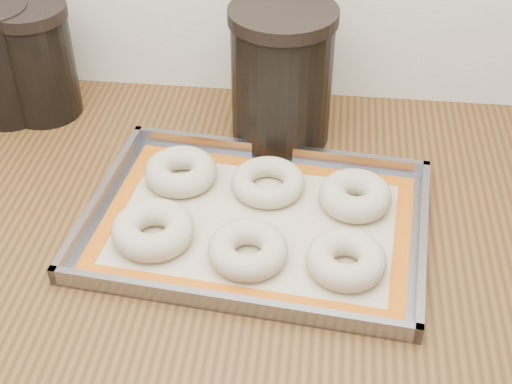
# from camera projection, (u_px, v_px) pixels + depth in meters

# --- Properties ---
(countertop) EXTENTS (3.06, 0.68, 0.04)m
(countertop) POSITION_uv_depth(u_px,v_px,m) (137.00, 210.00, 1.04)
(countertop) COLOR brown
(countertop) RESTS_ON cabinet
(baking_tray) EXTENTS (0.49, 0.37, 0.03)m
(baking_tray) POSITION_uv_depth(u_px,v_px,m) (256.00, 222.00, 0.98)
(baking_tray) COLOR gray
(baking_tray) RESTS_ON countertop
(baking_mat) EXTENTS (0.45, 0.33, 0.00)m
(baking_mat) POSITION_uv_depth(u_px,v_px,m) (256.00, 223.00, 0.98)
(baking_mat) COLOR #C6B793
(baking_mat) RESTS_ON baking_tray
(bagel_front_left) EXTENTS (0.11, 0.11, 0.04)m
(bagel_front_left) POSITION_uv_depth(u_px,v_px,m) (153.00, 230.00, 0.94)
(bagel_front_left) COLOR #C5B599
(bagel_front_left) RESTS_ON baking_mat
(bagel_front_mid) EXTENTS (0.12, 0.12, 0.04)m
(bagel_front_mid) POSITION_uv_depth(u_px,v_px,m) (248.00, 250.00, 0.92)
(bagel_front_mid) COLOR #C5B599
(bagel_front_mid) RESTS_ON baking_mat
(bagel_front_right) EXTENTS (0.11, 0.11, 0.04)m
(bagel_front_right) POSITION_uv_depth(u_px,v_px,m) (346.00, 260.00, 0.90)
(bagel_front_right) COLOR #C5B599
(bagel_front_right) RESTS_ON baking_mat
(bagel_back_left) EXTENTS (0.12, 0.12, 0.04)m
(bagel_back_left) POSITION_uv_depth(u_px,v_px,m) (181.00, 172.00, 1.04)
(bagel_back_left) COLOR #C5B599
(bagel_back_left) RESTS_ON baking_mat
(bagel_back_mid) EXTENTS (0.12, 0.12, 0.03)m
(bagel_back_mid) POSITION_uv_depth(u_px,v_px,m) (268.00, 182.00, 1.03)
(bagel_back_mid) COLOR #C5B599
(bagel_back_mid) RESTS_ON baking_mat
(bagel_back_right) EXTENTS (0.11, 0.11, 0.04)m
(bagel_back_right) POSITION_uv_depth(u_px,v_px,m) (355.00, 196.00, 1.00)
(bagel_back_right) COLOR #C5B599
(bagel_back_right) RESTS_ON baking_mat
(canister_left) EXTENTS (0.12, 0.12, 0.19)m
(canister_left) POSITION_uv_depth(u_px,v_px,m) (1.00, 62.00, 1.15)
(canister_left) COLOR black
(canister_left) RESTS_ON countertop
(canister_mid) EXTENTS (0.12, 0.12, 0.19)m
(canister_mid) POSITION_uv_depth(u_px,v_px,m) (37.00, 61.00, 1.15)
(canister_mid) COLOR black
(canister_mid) RESTS_ON countertop
(canister_right) EXTENTS (0.16, 0.16, 0.22)m
(canister_right) POSITION_uv_depth(u_px,v_px,m) (282.00, 76.00, 1.09)
(canister_right) COLOR black
(canister_right) RESTS_ON countertop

